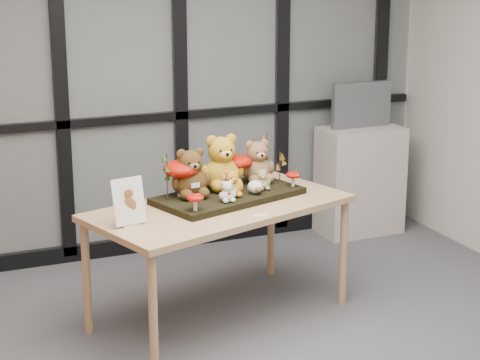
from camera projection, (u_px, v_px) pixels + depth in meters
name	position (u px, v px, depth m)	size (l,w,h in m)	color
room_shell	(260.00, 83.00, 4.06)	(5.00, 5.00, 5.00)	#B8B7AE
glass_partition	(121.00, 70.00, 6.32)	(4.90, 0.06, 2.78)	#2D383F
display_table	(220.00, 215.00, 5.37)	(1.77, 1.25, 0.75)	tan
diorama_tray	(228.00, 196.00, 5.46)	(0.92, 0.46, 0.04)	black
bear_pooh_yellow	(221.00, 159.00, 5.52)	(0.29, 0.27, 0.39)	#C28D1E
bear_brown_medium	(190.00, 170.00, 5.34)	(0.26, 0.23, 0.33)	#4A3013
bear_tan_back	(257.00, 159.00, 5.68)	(0.24, 0.21, 0.31)	olive
bear_small_yellow	(232.00, 182.00, 5.36)	(0.14, 0.13, 0.19)	orange
bear_white_bow	(227.00, 190.00, 5.26)	(0.11, 0.10, 0.15)	white
bear_beige_small	(262.00, 179.00, 5.51)	(0.11, 0.10, 0.14)	#9B8C52
plush_cream_hedgehog	(255.00, 186.00, 5.43)	(0.07, 0.06, 0.09)	white
mushroom_back_left	(181.00, 177.00, 5.35)	(0.23, 0.23, 0.25)	#9A0E04
mushroom_back_right	(237.00, 168.00, 5.62)	(0.19, 0.19, 0.22)	#9A0E04
mushroom_front_left	(195.00, 201.00, 5.08)	(0.10, 0.10, 0.11)	#9A0E04
mushroom_front_right	(293.00, 178.00, 5.59)	(0.10, 0.10, 0.11)	#9A0E04
sprig_green_far_left	(167.00, 177.00, 5.27)	(0.05, 0.05, 0.30)	#16370C
sprig_green_mid_left	(180.00, 176.00, 5.40)	(0.05, 0.05, 0.24)	#16370C
sprig_dry_far_right	(267.00, 156.00, 5.75)	(0.05, 0.05, 0.31)	brown
sprig_dry_mid_right	(280.00, 167.00, 5.68)	(0.05, 0.05, 0.20)	brown
sprig_green_centre	(200.00, 176.00, 5.52)	(0.05, 0.05, 0.18)	#16370C
sign_holder	(129.00, 204.00, 4.93)	(0.20, 0.10, 0.28)	silver
label_card	(260.00, 215.00, 5.14)	(0.09, 0.03, 0.00)	white
cabinet	(360.00, 180.00, 7.09)	(0.66, 0.38, 0.88)	#B1A79E
monitor	(361.00, 105.00, 6.94)	(0.52, 0.05, 0.37)	#4F5257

